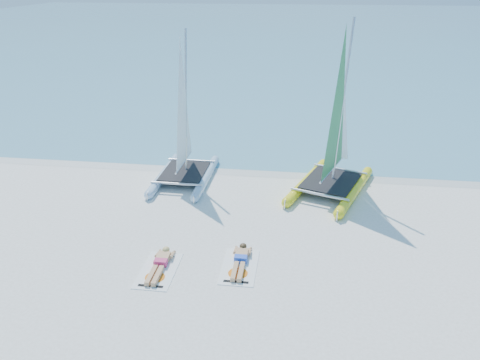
# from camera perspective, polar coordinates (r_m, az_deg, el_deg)

# --- Properties ---
(ground) EXTENTS (140.00, 140.00, 0.00)m
(ground) POSITION_cam_1_polar(r_m,az_deg,el_deg) (15.20, 0.51, -6.84)
(ground) COLOR white
(ground) RESTS_ON ground
(sea) EXTENTS (140.00, 115.00, 0.01)m
(sea) POSITION_cam_1_polar(r_m,az_deg,el_deg) (76.37, 6.72, 17.98)
(sea) COLOR #70A8BB
(sea) RESTS_ON ground
(wet_sand_strip) EXTENTS (140.00, 1.40, 0.01)m
(wet_sand_strip) POSITION_cam_1_polar(r_m,az_deg,el_deg) (20.09, 2.47, 1.16)
(wet_sand_strip) COLOR silver
(wet_sand_strip) RESTS_ON ground
(catamaran_blue) EXTENTS (2.17, 4.45, 6.04)m
(catamaran_blue) POSITION_cam_1_polar(r_m,az_deg,el_deg) (18.77, -6.91, 5.21)
(catamaran_blue) COLOR silver
(catamaran_blue) RESTS_ON ground
(catamaran_yellow) EXTENTS (3.77, 5.30, 6.56)m
(catamaran_yellow) POSITION_cam_1_polar(r_m,az_deg,el_deg) (18.29, 11.84, 5.23)
(catamaran_yellow) COLOR yellow
(catamaran_yellow) RESTS_ON ground
(towel_a) EXTENTS (1.00, 1.85, 0.02)m
(towel_a) POSITION_cam_1_polar(r_m,az_deg,el_deg) (13.78, -9.90, -10.80)
(towel_a) COLOR white
(towel_a) RESTS_ON ground
(sunbather_a) EXTENTS (0.37, 1.73, 0.26)m
(sunbather_a) POSITION_cam_1_polar(r_m,az_deg,el_deg) (13.87, -9.70, -9.99)
(sunbather_a) COLOR tan
(sunbather_a) RESTS_ON towel_a
(towel_b) EXTENTS (1.00, 1.85, 0.02)m
(towel_b) POSITION_cam_1_polar(r_m,az_deg,el_deg) (13.74, -0.05, -10.50)
(towel_b) COLOR white
(towel_b) RESTS_ON ground
(sunbather_b) EXTENTS (0.37, 1.73, 0.26)m
(sunbather_b) POSITION_cam_1_polar(r_m,az_deg,el_deg) (13.83, 0.05, -9.69)
(sunbather_b) COLOR tan
(sunbather_b) RESTS_ON towel_b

